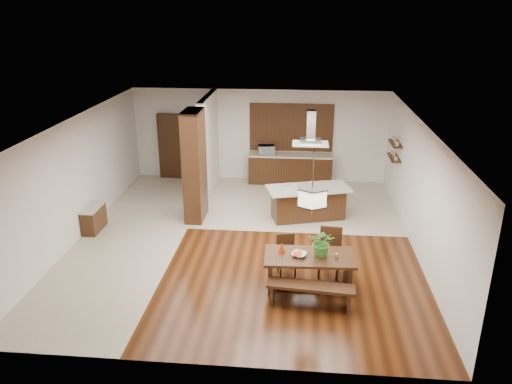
# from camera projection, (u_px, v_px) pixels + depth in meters

# --- Properties ---
(room_shell) EXTENTS (9.00, 9.04, 2.92)m
(room_shell) POSITION_uv_depth(u_px,v_px,m) (243.00, 158.00, 11.37)
(room_shell) COLOR #331709
(room_shell) RESTS_ON ground
(tile_hallway) EXTENTS (2.50, 9.00, 0.01)m
(tile_hallway) POSITION_uv_depth(u_px,v_px,m) (133.00, 235.00, 12.33)
(tile_hallway) COLOR beige
(tile_hallway) RESTS_ON ground
(tile_kitchen) EXTENTS (5.50, 4.00, 0.01)m
(tile_kitchen) POSITION_uv_depth(u_px,v_px,m) (297.00, 203.00, 14.32)
(tile_kitchen) COLOR beige
(tile_kitchen) RESTS_ON ground
(soffit_band) EXTENTS (8.00, 9.00, 0.02)m
(soffit_band) POSITION_uv_depth(u_px,v_px,m) (243.00, 123.00, 11.07)
(soffit_band) COLOR #402010
(soffit_band) RESTS_ON room_shell
(partition_pier) EXTENTS (0.45, 1.00, 2.90)m
(partition_pier) POSITION_uv_depth(u_px,v_px,m) (195.00, 166.00, 12.82)
(partition_pier) COLOR black
(partition_pier) RESTS_ON ground
(partition_stub) EXTENTS (0.18, 2.40, 2.90)m
(partition_stub) POSITION_uv_depth(u_px,v_px,m) (209.00, 145.00, 14.77)
(partition_stub) COLOR silver
(partition_stub) RESTS_ON ground
(hallway_console) EXTENTS (0.37, 0.88, 0.63)m
(hallway_console) POSITION_uv_depth(u_px,v_px,m) (94.00, 219.00, 12.50)
(hallway_console) COLOR black
(hallway_console) RESTS_ON ground
(hallway_doorway) EXTENTS (1.10, 0.20, 2.10)m
(hallway_doorway) POSITION_uv_depth(u_px,v_px,m) (176.00, 147.00, 16.05)
(hallway_doorway) COLOR black
(hallway_doorway) RESTS_ON ground
(rear_counter) EXTENTS (2.60, 0.62, 0.95)m
(rear_counter) POSITION_uv_depth(u_px,v_px,m) (290.00, 169.00, 15.75)
(rear_counter) COLOR black
(rear_counter) RESTS_ON ground
(kitchen_window) EXTENTS (2.60, 0.08, 1.50)m
(kitchen_window) POSITION_uv_depth(u_px,v_px,m) (291.00, 127.00, 15.54)
(kitchen_window) COLOR olive
(kitchen_window) RESTS_ON room_shell
(shelf_lower) EXTENTS (0.26, 0.90, 0.04)m
(shelf_lower) POSITION_uv_depth(u_px,v_px,m) (394.00, 158.00, 13.69)
(shelf_lower) COLOR black
(shelf_lower) RESTS_ON room_shell
(shelf_upper) EXTENTS (0.26, 0.90, 0.04)m
(shelf_upper) POSITION_uv_depth(u_px,v_px,m) (395.00, 144.00, 13.55)
(shelf_upper) COLOR black
(shelf_upper) RESTS_ON room_shell
(dining_table) EXTENTS (1.80, 0.95, 0.74)m
(dining_table) POSITION_uv_depth(u_px,v_px,m) (309.00, 264.00, 9.85)
(dining_table) COLOR black
(dining_table) RESTS_ON ground
(dining_bench) EXTENTS (1.67, 0.53, 0.46)m
(dining_bench) POSITION_uv_depth(u_px,v_px,m) (310.00, 296.00, 9.37)
(dining_bench) COLOR black
(dining_bench) RESTS_ON ground
(dining_chair_left) EXTENTS (0.46, 0.46, 0.86)m
(dining_chair_left) POSITION_uv_depth(u_px,v_px,m) (287.00, 256.00, 10.42)
(dining_chair_left) COLOR black
(dining_chair_left) RESTS_ON ground
(dining_chair_right) EXTENTS (0.51, 0.51, 1.04)m
(dining_chair_right) POSITION_uv_depth(u_px,v_px,m) (329.00, 253.00, 10.34)
(dining_chair_right) COLOR black
(dining_chair_right) RESTS_ON ground
(pendant_lantern) EXTENTS (0.64, 0.64, 1.31)m
(pendant_lantern) POSITION_uv_depth(u_px,v_px,m) (313.00, 183.00, 9.25)
(pendant_lantern) COLOR beige
(pendant_lantern) RESTS_ON room_shell
(foliage_plant) EXTENTS (0.60, 0.55, 0.57)m
(foliage_plant) POSITION_uv_depth(u_px,v_px,m) (322.00, 243.00, 9.68)
(foliage_plant) COLOR #397A28
(foliage_plant) RESTS_ON dining_table
(fruit_bowl) EXTENTS (0.36, 0.36, 0.07)m
(fruit_bowl) POSITION_uv_depth(u_px,v_px,m) (299.00, 255.00, 9.75)
(fruit_bowl) COLOR beige
(fruit_bowl) RESTS_ON dining_table
(napkin_cone) EXTENTS (0.16, 0.16, 0.23)m
(napkin_cone) POSITION_uv_depth(u_px,v_px,m) (282.00, 247.00, 9.85)
(napkin_cone) COLOR #AA290C
(napkin_cone) RESTS_ON dining_table
(gold_ornament) EXTENTS (0.06, 0.06, 0.09)m
(gold_ornament) POSITION_uv_depth(u_px,v_px,m) (337.00, 256.00, 9.67)
(gold_ornament) COLOR gold
(gold_ornament) RESTS_ON dining_table
(kitchen_island) EXTENTS (2.31, 1.48, 0.88)m
(kitchen_island) POSITION_uv_depth(u_px,v_px,m) (308.00, 202.00, 13.15)
(kitchen_island) COLOR black
(kitchen_island) RESTS_ON ground
(range_hood) EXTENTS (0.90, 0.55, 0.87)m
(range_hood) POSITION_uv_depth(u_px,v_px,m) (311.00, 128.00, 12.44)
(range_hood) COLOR silver
(range_hood) RESTS_ON room_shell
(island_cup) EXTENTS (0.13, 0.13, 0.09)m
(island_cup) POSITION_uv_depth(u_px,v_px,m) (323.00, 187.00, 12.89)
(island_cup) COLOR white
(island_cup) RESTS_ON kitchen_island
(microwave) EXTENTS (0.57, 0.44, 0.28)m
(microwave) POSITION_uv_depth(u_px,v_px,m) (266.00, 150.00, 15.57)
(microwave) COLOR silver
(microwave) RESTS_ON rear_counter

